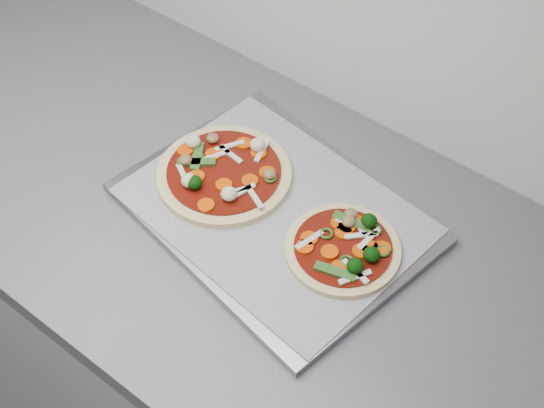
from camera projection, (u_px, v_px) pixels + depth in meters
The scene contains 6 objects.
base_cabinet at pixel (143, 297), 1.59m from camera, with size 3.60×0.60×0.86m, color #AFAFAD.
countertop at pixel (108, 144), 1.25m from camera, with size 3.60×0.60×0.04m, color #5C5C63.
baking_tray at pixel (275, 213), 1.12m from camera, with size 0.43×0.32×0.01m, color gray.
parchment at pixel (275, 210), 1.11m from camera, with size 0.41×0.30×0.00m, color #98989D.
pizza_left at pixel (223, 173), 1.15m from camera, with size 0.21×0.21×0.03m.
pizza_right at pixel (346, 247), 1.06m from camera, with size 0.22×0.22×0.03m.
Camera 1 is at (0.76, 0.76, 1.76)m, focal length 50.00 mm.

